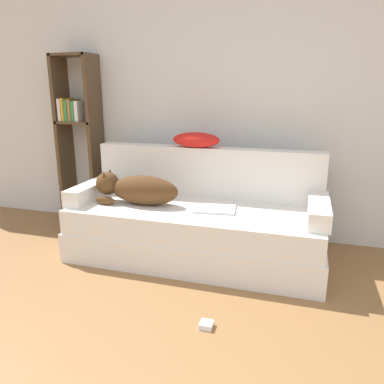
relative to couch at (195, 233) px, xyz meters
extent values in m
cube|color=silver|center=(0.17, 0.68, 1.14)|extent=(7.50, 0.06, 2.70)
cube|color=silver|center=(0.00, 0.00, -0.09)|extent=(2.01, 0.84, 0.24)
cube|color=silver|center=(0.00, -0.01, 0.12)|extent=(1.97, 0.80, 0.20)
cube|color=silver|center=(0.00, 0.35, 0.43)|extent=(1.97, 0.15, 0.43)
cube|color=silver|center=(-0.93, -0.01, 0.29)|extent=(0.15, 0.65, 0.13)
cube|color=silver|center=(0.93, -0.01, 0.29)|extent=(0.15, 0.65, 0.13)
ellipsoid|color=#513319|center=(-0.41, -0.05, 0.34)|extent=(0.56, 0.22, 0.24)
sphere|color=#513319|center=(-0.75, -0.05, 0.37)|extent=(0.19, 0.19, 0.19)
cone|color=#513319|center=(-0.75, -0.11, 0.44)|extent=(0.07, 0.07, 0.09)
cone|color=#513319|center=(-0.75, 0.00, 0.44)|extent=(0.07, 0.07, 0.09)
ellipsoid|color=#513319|center=(-0.72, -0.15, 0.26)|extent=(0.17, 0.06, 0.07)
cube|color=silver|center=(0.17, -0.03, 0.23)|extent=(0.35, 0.27, 0.02)
ellipsoid|color=red|center=(-0.09, 0.32, 0.71)|extent=(0.41, 0.22, 0.13)
cube|color=#4C3823|center=(-1.52, 0.50, 0.62)|extent=(0.04, 0.26, 1.66)
cube|color=#4C3823|center=(-1.16, 0.50, 0.62)|extent=(0.04, 0.26, 1.66)
cube|color=#4C3823|center=(-1.34, 0.50, 1.44)|extent=(0.38, 0.26, 0.02)
cube|color=#4C3823|center=(-1.34, 0.50, 0.82)|extent=(0.38, 0.26, 0.02)
cube|color=silver|center=(-1.48, 0.48, 0.94)|extent=(0.03, 0.20, 0.21)
cube|color=gold|center=(-1.44, 0.48, 0.94)|extent=(0.02, 0.20, 0.22)
cube|color=#337F42|center=(-1.40, 0.48, 0.93)|extent=(0.03, 0.20, 0.20)
cube|color=olive|center=(-1.37, 0.48, 0.93)|extent=(0.03, 0.20, 0.21)
cube|color=#337F42|center=(-1.33, 0.48, 0.93)|extent=(0.03, 0.20, 0.19)
cube|color=silver|center=(-1.29, 0.48, 0.93)|extent=(0.04, 0.20, 0.19)
cube|color=white|center=(0.33, -0.90, -0.20)|extent=(0.08, 0.08, 0.03)
camera|label=1|loc=(0.80, -2.73, 1.13)|focal=35.00mm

